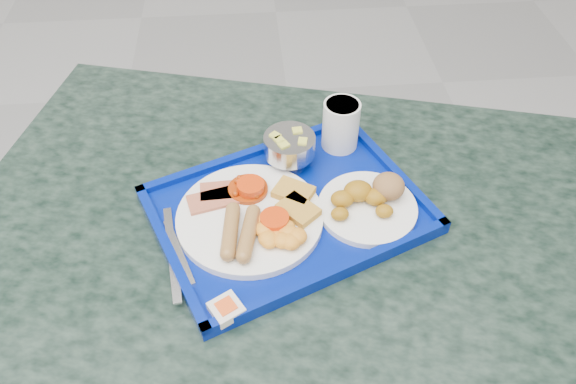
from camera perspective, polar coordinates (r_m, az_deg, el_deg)
The scene contains 9 objects.
table at distance 1.08m, azimuth 0.06°, elevation -8.78°, with size 1.25×1.00×0.69m.
tray at distance 0.94m, azimuth 0.00°, elevation -1.94°, with size 0.52×0.45×0.03m.
main_plate at distance 0.91m, azimuth -3.35°, elevation -2.59°, with size 0.24×0.24×0.04m.
bread_plate at distance 0.93m, azimuth 8.29°, elevation -0.88°, with size 0.16×0.16×0.05m.
fruit_bowl at distance 0.99m, azimuth 0.14°, elevation 4.70°, with size 0.09×0.09×0.06m.
juice_cup at distance 1.02m, azimuth 5.39°, elevation 6.94°, with size 0.07×0.07×0.09m.
spoon at distance 0.92m, azimuth -9.53°, elevation -2.86°, with size 0.08×0.18×0.01m.
knife at distance 0.89m, azimuth -11.69°, elevation -6.08°, with size 0.01×0.19×0.00m, color #B2B2B4.
jam_packet at distance 0.81m, azimuth -6.29°, elevation -11.73°, with size 0.06×0.06×0.02m.
Camera 1 is at (0.51, 0.07, 1.39)m, focal length 35.00 mm.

